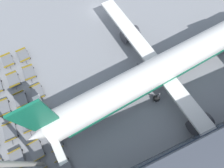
# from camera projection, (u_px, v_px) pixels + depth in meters

# --- Properties ---
(ground_plane) EXTENTS (500.00, 500.00, 0.00)m
(ground_plane) POSITION_uv_depth(u_px,v_px,m) (98.00, 10.00, 37.20)
(ground_plane) COLOR gray
(airplane) EXTENTS (35.78, 46.01, 12.47)m
(airplane) POSITION_uv_depth(u_px,v_px,m) (168.00, 65.00, 27.45)
(airplane) COLOR white
(airplane) RESTS_ON ground_plane
(baggage_dolly_row_mid_a_col_c) EXTENTS (3.40, 1.92, 0.92)m
(baggage_dolly_row_mid_a_col_c) POSITION_uv_depth(u_px,v_px,m) (4.00, 108.00, 27.74)
(baggage_dolly_row_mid_a_col_c) COLOR slate
(baggage_dolly_row_mid_a_col_c) RESTS_ON ground_plane
(baggage_dolly_row_mid_a_col_d) EXTENTS (3.39, 1.90, 0.92)m
(baggage_dolly_row_mid_a_col_d) POSITION_uv_depth(u_px,v_px,m) (10.00, 132.00, 26.20)
(baggage_dolly_row_mid_a_col_d) COLOR slate
(baggage_dolly_row_mid_a_col_d) RESTS_ON ground_plane
(baggage_dolly_row_mid_a_col_e) EXTENTS (3.45, 2.03, 0.92)m
(baggage_dolly_row_mid_a_col_e) POSITION_uv_depth(u_px,v_px,m) (17.00, 160.00, 24.60)
(baggage_dolly_row_mid_a_col_e) COLOR slate
(baggage_dolly_row_mid_a_col_e) RESTS_ON ground_plane
(baggage_dolly_row_mid_b_col_a) EXTENTS (3.46, 2.07, 0.92)m
(baggage_dolly_row_mid_b_col_a) POSITION_uv_depth(u_px,v_px,m) (8.00, 61.00, 31.38)
(baggage_dolly_row_mid_b_col_a) COLOR slate
(baggage_dolly_row_mid_b_col_a) RESTS_ON ground_plane
(baggage_dolly_row_mid_b_col_b) EXTENTS (3.44, 2.00, 0.92)m
(baggage_dolly_row_mid_b_col_b) POSITION_uv_depth(u_px,v_px,m) (14.00, 80.00, 29.80)
(baggage_dolly_row_mid_b_col_b) COLOR slate
(baggage_dolly_row_mid_b_col_b) RESTS_ON ground_plane
(baggage_dolly_row_mid_b_col_c) EXTENTS (3.44, 2.01, 0.92)m
(baggage_dolly_row_mid_b_col_c) POSITION_uv_depth(u_px,v_px,m) (21.00, 100.00, 28.30)
(baggage_dolly_row_mid_b_col_c) COLOR slate
(baggage_dolly_row_mid_b_col_c) RESTS_ON ground_plane
(baggage_dolly_row_mid_b_col_d) EXTENTS (3.40, 1.91, 0.92)m
(baggage_dolly_row_mid_b_col_d) POSITION_uv_depth(u_px,v_px,m) (28.00, 123.00, 26.72)
(baggage_dolly_row_mid_b_col_d) COLOR slate
(baggage_dolly_row_mid_b_col_d) RESTS_ON ground_plane
(baggage_dolly_row_mid_b_col_e) EXTENTS (3.47, 2.10, 0.92)m
(baggage_dolly_row_mid_b_col_e) POSITION_uv_depth(u_px,v_px,m) (36.00, 151.00, 25.10)
(baggage_dolly_row_mid_b_col_e) COLOR slate
(baggage_dolly_row_mid_b_col_e) RESTS_ON ground_plane
(baggage_dolly_row_far_col_a) EXTENTS (3.47, 2.10, 0.92)m
(baggage_dolly_row_far_col_a) POSITION_uv_depth(u_px,v_px,m) (23.00, 56.00, 31.85)
(baggage_dolly_row_far_col_a) COLOR slate
(baggage_dolly_row_far_col_a) RESTS_ON ground_plane
(baggage_dolly_row_far_col_b) EXTENTS (3.40, 1.91, 0.92)m
(baggage_dolly_row_far_col_b) POSITION_uv_depth(u_px,v_px,m) (29.00, 73.00, 30.36)
(baggage_dolly_row_far_col_b) COLOR slate
(baggage_dolly_row_far_col_b) RESTS_ON ground_plane
(baggage_dolly_row_far_col_c) EXTENTS (3.45, 2.04, 0.92)m
(baggage_dolly_row_far_col_c) POSITION_uv_depth(u_px,v_px,m) (38.00, 92.00, 28.86)
(baggage_dolly_row_far_col_c) COLOR slate
(baggage_dolly_row_far_col_c) RESTS_ON ground_plane
(baggage_dolly_row_far_col_d) EXTENTS (3.45, 2.04, 0.92)m
(baggage_dolly_row_far_col_d) POSITION_uv_depth(u_px,v_px,m) (46.00, 116.00, 27.21)
(baggage_dolly_row_far_col_d) COLOR slate
(baggage_dolly_row_far_col_d) RESTS_ON ground_plane
(baggage_dolly_row_far_col_e) EXTENTS (3.45, 2.04, 0.92)m
(baggage_dolly_row_far_col_e) POSITION_uv_depth(u_px,v_px,m) (55.00, 141.00, 25.65)
(baggage_dolly_row_far_col_e) COLOR slate
(baggage_dolly_row_far_col_e) RESTS_ON ground_plane
(baggage_dolly_row_far_col_f) EXTENTS (3.47, 2.08, 0.92)m
(baggage_dolly_row_far_col_f) POSITION_uv_depth(u_px,v_px,m) (65.00, 168.00, 24.16)
(baggage_dolly_row_far_col_f) COLOR slate
(baggage_dolly_row_far_col_f) RESTS_ON ground_plane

